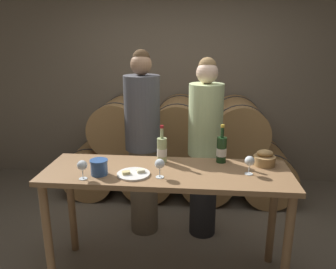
{
  "coord_description": "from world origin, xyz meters",
  "views": [
    {
      "loc": [
        0.23,
        -2.3,
        1.89
      ],
      "look_at": [
        0.0,
        0.12,
        1.17
      ],
      "focal_mm": 35.0,
      "sensor_mm": 36.0,
      "label": 1
    }
  ],
  "objects_px": {
    "blue_crock": "(99,167)",
    "wine_glass_far_left": "(82,166)",
    "cheese_plate": "(134,174)",
    "wine_glass_left": "(160,164)",
    "wine_glass_center": "(250,161)",
    "person_left": "(143,144)",
    "wine_bottle_white": "(162,150)",
    "person_right": "(205,149)",
    "bread_basket": "(264,159)",
    "tasting_table": "(167,186)",
    "wine_bottle_red": "(222,150)"
  },
  "relations": [
    {
      "from": "wine_glass_center",
      "to": "person_left",
      "type": "bearing_deg",
      "value": 144.12
    },
    {
      "from": "person_left",
      "to": "wine_bottle_red",
      "type": "bearing_deg",
      "value": -30.66
    },
    {
      "from": "wine_bottle_red",
      "to": "tasting_table",
      "type": "bearing_deg",
      "value": -152.86
    },
    {
      "from": "wine_glass_left",
      "to": "blue_crock",
      "type": "bearing_deg",
      "value": 178.91
    },
    {
      "from": "wine_bottle_red",
      "to": "wine_glass_far_left",
      "type": "bearing_deg",
      "value": -156.83
    },
    {
      "from": "wine_glass_far_left",
      "to": "wine_glass_center",
      "type": "xyz_separation_m",
      "value": [
        1.19,
        0.2,
        0.0
      ]
    },
    {
      "from": "cheese_plate",
      "to": "wine_glass_left",
      "type": "distance_m",
      "value": 0.22
    },
    {
      "from": "blue_crock",
      "to": "bread_basket",
      "type": "bearing_deg",
      "value": 13.89
    },
    {
      "from": "wine_glass_far_left",
      "to": "cheese_plate",
      "type": "bearing_deg",
      "value": 16.61
    },
    {
      "from": "person_left",
      "to": "person_right",
      "type": "relative_size",
      "value": 1.04
    },
    {
      "from": "wine_bottle_white",
      "to": "blue_crock",
      "type": "distance_m",
      "value": 0.53
    },
    {
      "from": "wine_glass_center",
      "to": "blue_crock",
      "type": "bearing_deg",
      "value": -174.24
    },
    {
      "from": "bread_basket",
      "to": "cheese_plate",
      "type": "bearing_deg",
      "value": -163.57
    },
    {
      "from": "person_left",
      "to": "wine_bottle_white",
      "type": "relative_size",
      "value": 5.86
    },
    {
      "from": "wine_bottle_white",
      "to": "wine_glass_center",
      "type": "height_order",
      "value": "wine_bottle_white"
    },
    {
      "from": "blue_crock",
      "to": "wine_glass_far_left",
      "type": "height_order",
      "value": "wine_glass_far_left"
    },
    {
      "from": "tasting_table",
      "to": "person_right",
      "type": "relative_size",
      "value": 1.08
    },
    {
      "from": "person_right",
      "to": "blue_crock",
      "type": "distance_m",
      "value": 1.1
    },
    {
      "from": "person_left",
      "to": "wine_glass_left",
      "type": "height_order",
      "value": "person_left"
    },
    {
      "from": "person_right",
      "to": "wine_bottle_red",
      "type": "bearing_deg",
      "value": -73.59
    },
    {
      "from": "wine_bottle_white",
      "to": "cheese_plate",
      "type": "bearing_deg",
      "value": -122.18
    },
    {
      "from": "person_left",
      "to": "cheese_plate",
      "type": "bearing_deg",
      "value": -85.67
    },
    {
      "from": "wine_bottle_white",
      "to": "blue_crock",
      "type": "relative_size",
      "value": 2.33
    },
    {
      "from": "blue_crock",
      "to": "cheese_plate",
      "type": "xyz_separation_m",
      "value": [
        0.25,
        0.01,
        -0.05
      ]
    },
    {
      "from": "wine_bottle_red",
      "to": "wine_glass_far_left",
      "type": "distance_m",
      "value": 1.09
    },
    {
      "from": "person_right",
      "to": "wine_glass_center",
      "type": "bearing_deg",
      "value": -64.33
    },
    {
      "from": "cheese_plate",
      "to": "wine_glass_left",
      "type": "height_order",
      "value": "wine_glass_left"
    },
    {
      "from": "person_left",
      "to": "person_right",
      "type": "bearing_deg",
      "value": 0.01
    },
    {
      "from": "person_left",
      "to": "cheese_plate",
      "type": "distance_m",
      "value": 0.75
    },
    {
      "from": "cheese_plate",
      "to": "tasting_table",
      "type": "bearing_deg",
      "value": 24.98
    },
    {
      "from": "tasting_table",
      "to": "wine_glass_far_left",
      "type": "distance_m",
      "value": 0.66
    },
    {
      "from": "wine_bottle_red",
      "to": "blue_crock",
      "type": "xyz_separation_m",
      "value": [
        -0.91,
        -0.34,
        -0.04
      ]
    },
    {
      "from": "wine_glass_left",
      "to": "cheese_plate",
      "type": "bearing_deg",
      "value": 173.22
    },
    {
      "from": "wine_bottle_white",
      "to": "wine_glass_far_left",
      "type": "bearing_deg",
      "value": -143.51
    },
    {
      "from": "wine_bottle_white",
      "to": "wine_glass_center",
      "type": "xyz_separation_m",
      "value": [
        0.67,
        -0.19,
        -0.0
      ]
    },
    {
      "from": "cheese_plate",
      "to": "wine_glass_center",
      "type": "relative_size",
      "value": 1.73
    },
    {
      "from": "cheese_plate",
      "to": "wine_glass_left",
      "type": "xyz_separation_m",
      "value": [
        0.2,
        -0.02,
        0.09
      ]
    },
    {
      "from": "blue_crock",
      "to": "person_right",
      "type": "bearing_deg",
      "value": 44.25
    },
    {
      "from": "person_right",
      "to": "wine_glass_left",
      "type": "distance_m",
      "value": 0.85
    },
    {
      "from": "person_left",
      "to": "wine_glass_left",
      "type": "distance_m",
      "value": 0.82
    },
    {
      "from": "bread_basket",
      "to": "person_left",
      "type": "bearing_deg",
      "value": 156.52
    },
    {
      "from": "wine_bottle_red",
      "to": "blue_crock",
      "type": "relative_size",
      "value": 2.38
    },
    {
      "from": "wine_glass_far_left",
      "to": "tasting_table",
      "type": "bearing_deg",
      "value": 20.1
    },
    {
      "from": "wine_glass_center",
      "to": "tasting_table",
      "type": "bearing_deg",
      "value": 178.79
    },
    {
      "from": "blue_crock",
      "to": "wine_glass_center",
      "type": "xyz_separation_m",
      "value": [
        1.1,
        0.11,
        0.04
      ]
    },
    {
      "from": "wine_bottle_red",
      "to": "wine_glass_center",
      "type": "xyz_separation_m",
      "value": [
        0.19,
        -0.23,
        -0.01
      ]
    },
    {
      "from": "wine_glass_far_left",
      "to": "wine_glass_center",
      "type": "bearing_deg",
      "value": 9.47
    },
    {
      "from": "blue_crock",
      "to": "wine_glass_far_left",
      "type": "bearing_deg",
      "value": -136.72
    },
    {
      "from": "wine_bottle_white",
      "to": "person_right",
      "type": "bearing_deg",
      "value": 52.73
    },
    {
      "from": "tasting_table",
      "to": "person_left",
      "type": "distance_m",
      "value": 0.71
    }
  ]
}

